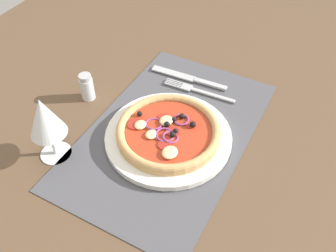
{
  "coord_description": "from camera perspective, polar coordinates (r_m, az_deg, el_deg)",
  "views": [
    {
      "loc": [
        -49.05,
        -25.93,
        59.54
      ],
      "look_at": [
        -0.57,
        0.0,
        2.73
      ],
      "focal_mm": 39.96,
      "sensor_mm": 36.0,
      "label": 1
    }
  ],
  "objects": [
    {
      "name": "ground_plane",
      "position": [
        0.82,
        0.19,
        -1.65
      ],
      "size": [
        190.0,
        140.0,
        2.4
      ],
      "primitive_type": "cube",
      "color": "brown"
    },
    {
      "name": "placemat",
      "position": [
        0.81,
        0.19,
        -0.99
      ],
      "size": [
        51.86,
        32.38,
        0.4
      ],
      "primitive_type": "cube",
      "color": "#4C4C51",
      "rests_on": "ground_plane"
    },
    {
      "name": "plate",
      "position": [
        0.79,
        0.06,
        -1.64
      ],
      "size": [
        26.87,
        26.87,
        1.33
      ],
      "primitive_type": "cylinder",
      "color": "silver",
      "rests_on": "placemat"
    },
    {
      "name": "pizza",
      "position": [
        0.78,
        0.03,
        -0.78
      ],
      "size": [
        21.92,
        21.92,
        2.63
      ],
      "color": "tan",
      "rests_on": "plate"
    },
    {
      "name": "fork",
      "position": [
        0.91,
        4.21,
        5.5
      ],
      "size": [
        2.52,
        18.05,
        0.44
      ],
      "rotation": [
        0.0,
        0.0,
        1.62
      ],
      "color": "#B2B5BA",
      "rests_on": "placemat"
    },
    {
      "name": "knife",
      "position": [
        0.95,
        3.05,
        7.37
      ],
      "size": [
        2.68,
        20.06,
        0.62
      ],
      "rotation": [
        0.0,
        0.0,
        1.62
      ],
      "color": "#B2B5BA",
      "rests_on": "placemat"
    },
    {
      "name": "wine_glass",
      "position": [
        0.74,
        -18.32,
        1.17
      ],
      "size": [
        7.2,
        7.2,
        14.9
      ],
      "color": "silver",
      "rests_on": "ground_plane"
    },
    {
      "name": "pepper_shaker",
      "position": [
        0.9,
        -12.28,
        5.83
      ],
      "size": [
        3.2,
        3.2,
        6.7
      ],
      "color": "silver",
      "rests_on": "ground_plane"
    }
  ]
}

